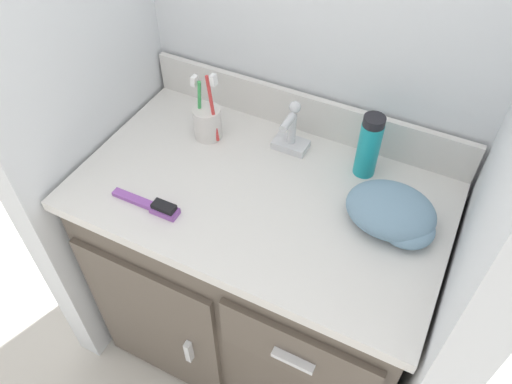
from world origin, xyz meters
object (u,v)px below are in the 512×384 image
Objects in this scene: hairbrush at (154,206)px; toothbrush_cup at (207,121)px; hand_towel at (394,214)px; shaving_cream_can at (369,146)px.

toothbrush_cup is at bearing 93.63° from hairbrush.
hand_towel is (0.51, 0.20, 0.03)m from hairbrush.
hairbrush is 0.55m from hand_towel.
toothbrush_cup reaches higher than hand_towel.
shaving_cream_can is at bearing 40.06° from hairbrush.
shaving_cream_can reaches higher than hand_towel.
toothbrush_cup is 0.29m from hairbrush.
hairbrush is 0.85× the size of hand_towel.
shaving_cream_can is at bearing 7.56° from toothbrush_cup.
toothbrush_cup is 0.42m from shaving_cream_can.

